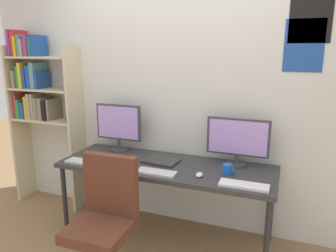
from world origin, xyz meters
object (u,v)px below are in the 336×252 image
(coffee_mug, at_px, (227,169))
(monitor_left, at_px, (118,125))
(keyboard_center, at_px, (156,172))
(keyboard_right, at_px, (244,185))
(keyboard_left, at_px, (84,162))
(laptop_closed, at_px, (161,161))
(office_chair, at_px, (104,234))
(mouse_right_side, at_px, (199,175))
(bookshelf, at_px, (39,96))
(mouse_left_side, at_px, (105,164))
(monitor_right, at_px, (238,140))
(desk, at_px, (166,170))

(coffee_mug, bearing_deg, monitor_left, 168.01)
(keyboard_center, relative_size, keyboard_right, 0.90)
(keyboard_left, bearing_deg, laptop_closed, 22.24)
(keyboard_right, height_order, coffee_mug, coffee_mug)
(keyboard_right, bearing_deg, keyboard_left, 180.00)
(office_chair, xyz_separation_m, mouse_right_side, (0.59, 0.55, 0.35))
(keyboard_right, relative_size, laptop_closed, 1.17)
(bookshelf, distance_m, mouse_left_side, 1.29)
(office_chair, distance_m, monitor_right, 1.37)
(office_chair, height_order, coffee_mug, office_chair)
(desk, height_order, coffee_mug, coffee_mug)
(office_chair, height_order, keyboard_right, office_chair)
(office_chair, bearing_deg, laptop_closed, 77.77)
(monitor_left, xyz_separation_m, mouse_right_side, (0.96, -0.37, -0.25))
(desk, bearing_deg, mouse_right_side, -24.20)
(mouse_left_side, distance_m, coffee_mug, 1.08)
(keyboard_right, distance_m, coffee_mug, 0.26)
(mouse_right_side, xyz_separation_m, coffee_mug, (0.21, 0.13, 0.03))
(office_chair, xyz_separation_m, monitor_right, (0.83, 0.92, 0.58))
(keyboard_left, bearing_deg, bookshelf, 152.41)
(keyboard_center, relative_size, laptop_closed, 1.06)
(office_chair, bearing_deg, monitor_right, 47.91)
(monitor_left, relative_size, mouse_left_side, 5.08)
(keyboard_left, bearing_deg, mouse_left_side, 1.61)
(monitor_right, relative_size, mouse_right_side, 5.76)
(mouse_left_side, bearing_deg, mouse_right_side, 4.22)
(keyboard_center, bearing_deg, keyboard_right, 0.00)
(monitor_left, height_order, monitor_right, monitor_left)
(bookshelf, height_order, coffee_mug, bookshelf)
(monitor_left, distance_m, laptop_closed, 0.62)
(keyboard_left, xyz_separation_m, coffee_mug, (1.29, 0.20, 0.04))
(desk, distance_m, coffee_mug, 0.57)
(office_chair, height_order, mouse_left_side, office_chair)
(monitor_left, relative_size, laptop_closed, 1.52)
(laptop_closed, relative_size, coffee_mug, 3.02)
(office_chair, bearing_deg, monitor_left, 111.93)
(office_chair, relative_size, coffee_mug, 9.34)
(keyboard_right, bearing_deg, coffee_mug, 129.85)
(bookshelf, height_order, keyboard_left, bookshelf)
(desk, bearing_deg, mouse_left_side, -155.93)
(desk, relative_size, monitor_left, 4.01)
(bookshelf, height_order, mouse_left_side, bookshelf)
(mouse_right_side, bearing_deg, keyboard_right, -10.67)
(mouse_left_side, distance_m, laptop_closed, 0.51)
(keyboard_right, relative_size, mouse_left_side, 3.92)
(desk, xyz_separation_m, office_chair, (-0.23, -0.71, -0.28))
(coffee_mug, bearing_deg, desk, 176.48)
(coffee_mug, bearing_deg, keyboard_left, -171.39)
(laptop_closed, bearing_deg, monitor_right, 19.18)
(desk, xyz_separation_m, keyboard_center, (0.00, -0.23, 0.06))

